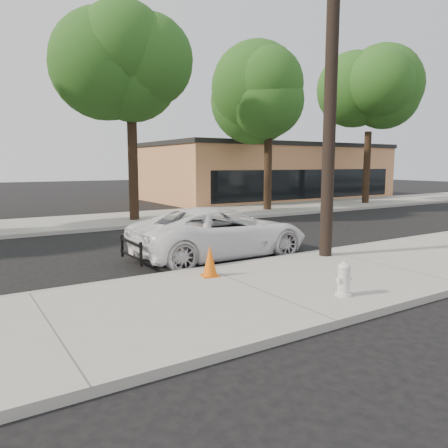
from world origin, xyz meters
The scene contains 12 objects.
ground centered at (0.00, 0.00, 0.00)m, with size 120.00×120.00×0.00m, color black.
near_sidewalk centered at (0.00, -4.30, 0.07)m, with size 90.00×4.40×0.15m, color gray.
far_sidewalk centered at (0.00, 8.50, 0.07)m, with size 90.00×5.00×0.15m, color gray.
curb_near centered at (0.00, -2.10, 0.07)m, with size 90.00×0.12×0.16m, color #9E9B93.
building_main centered at (16.00, 16.00, 2.00)m, with size 18.00×10.00×4.00m, color #B07549.
utility_pole centered at (3.60, -2.70, 4.70)m, with size 1.40×0.34×9.00m.
tree_c centered at (2.22, 7.64, 6.91)m, with size 4.96×4.80×9.55m.
tree_d centered at (10.20, 7.95, 6.37)m, with size 4.50×4.35×8.75m.
tree_e centered at (18.21, 7.74, 6.70)m, with size 4.80×4.65×9.25m.
police_cruiser centered at (1.39, -0.72, 0.73)m, with size 2.43×5.27×1.47m, color white.
fire_hydrant centered at (1.14, -5.60, 0.47)m, with size 0.34×0.32×0.66m.
traffic_cone centered at (-0.30, -2.93, 0.50)m, with size 0.45×0.45×0.73m.
Camera 1 is at (-5.23, -11.30, 2.69)m, focal length 35.00 mm.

